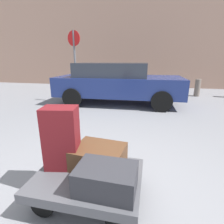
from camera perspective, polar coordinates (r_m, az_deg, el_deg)
The scene contains 8 objects.
ground_plane at distance 2.24m, azimuth -7.35°, elevation -26.47°, with size 60.00×60.00×0.00m, color gray.
luggage_cart at distance 2.06m, azimuth -7.64°, elevation -21.01°, with size 1.13×0.86×0.34m.
suitcase_charcoal_rear_right at distance 1.75m, azimuth -1.87°, elevation -20.81°, with size 0.56×0.39×0.24m, color #2D2D33.
suitcase_maroon_rear_left at distance 2.04m, azimuth -16.06°, elevation -8.08°, with size 0.36×0.26×0.70m, color maroon.
suitcase_brown_front_left at distance 2.07m, azimuth -4.24°, elevation -14.27°, with size 0.56×0.46×0.24m, color #51331E.
parked_car at distance 6.31m, azimuth 1.73°, elevation 9.67°, with size 4.36×2.04×1.42m.
bollard_kerb_near at distance 8.45m, azimuth 25.98°, elevation 7.09°, with size 0.23×0.23×0.73m, color #72665B.
no_parking_sign at distance 6.40m, azimuth -11.94°, elevation 16.21°, with size 0.49×0.15×2.46m.
Camera 1 is at (0.59, -1.52, 1.52)m, focal length 28.15 mm.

